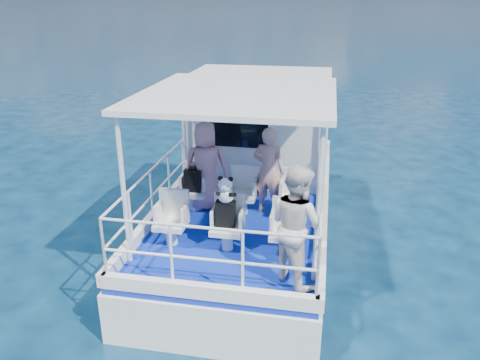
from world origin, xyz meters
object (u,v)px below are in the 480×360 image
panda (226,190)px  passenger_stbd_aft (296,225)px  backpack_center (225,215)px  passenger_port_fwd (206,166)px

panda → passenger_stbd_aft: bearing=-29.6°
backpack_center → panda: 0.42m
passenger_stbd_aft → panda: bearing=15.0°
passenger_port_fwd → panda: passenger_port_fwd is taller
passenger_port_fwd → passenger_stbd_aft: size_ratio=0.97×
passenger_stbd_aft → backpack_center: passenger_stbd_aft is taller
passenger_port_fwd → panda: size_ratio=4.01×
passenger_stbd_aft → backpack_center: size_ratio=3.94×
passenger_stbd_aft → panda: (-1.09, 0.62, 0.17)m
passenger_stbd_aft → panda: passenger_stbd_aft is taller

